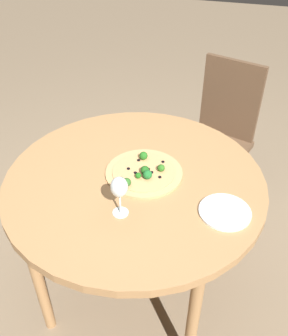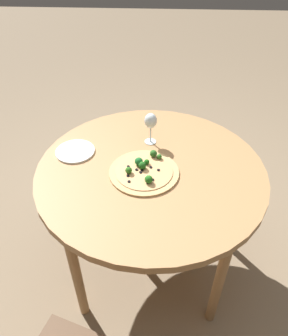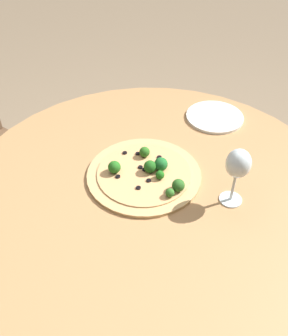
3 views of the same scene
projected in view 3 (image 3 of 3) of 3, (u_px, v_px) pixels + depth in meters
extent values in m
plane|color=#847056|center=(150.00, 315.00, 1.58)|extent=(12.00, 12.00, 0.00)
cylinder|color=#A87A4C|center=(153.00, 190.00, 1.09)|extent=(1.12, 1.12, 0.04)
cylinder|color=#A87A4C|center=(13.00, 327.00, 1.17)|extent=(0.05, 0.05, 0.73)
cylinder|color=#A87A4C|center=(100.00, 182.00, 1.67)|extent=(0.05, 0.05, 0.73)
cylinder|color=#A87A4C|center=(259.00, 218.00, 1.51)|extent=(0.05, 0.05, 0.73)
cylinder|color=brown|center=(55.00, 192.00, 1.87)|extent=(0.04, 0.04, 0.38)
cylinder|color=brown|center=(11.00, 165.00, 2.01)|extent=(0.04, 0.04, 0.38)
cylinder|color=tan|center=(144.00, 174.00, 1.10)|extent=(0.34, 0.34, 0.01)
cylinder|color=tan|center=(144.00, 173.00, 1.10)|extent=(0.28, 0.28, 0.00)
sphere|color=#2A5E21|center=(178.00, 185.00, 1.03)|extent=(0.04, 0.04, 0.04)
sphere|color=#306824|center=(170.00, 193.00, 1.01)|extent=(0.03, 0.03, 0.03)
sphere|color=#1F591A|center=(150.00, 167.00, 1.08)|extent=(0.04, 0.04, 0.04)
sphere|color=#23651D|center=(114.00, 167.00, 1.08)|extent=(0.04, 0.04, 0.04)
sphere|color=#1D6429|center=(161.00, 164.00, 1.09)|extent=(0.04, 0.04, 0.04)
sphere|color=#1D6118|center=(160.00, 175.00, 1.07)|extent=(0.03, 0.03, 0.03)
sphere|color=#2B641D|center=(145.00, 152.00, 1.14)|extent=(0.03, 0.03, 0.03)
cylinder|color=black|center=(118.00, 177.00, 1.08)|extent=(0.01, 0.01, 0.00)
cylinder|color=black|center=(138.00, 154.00, 1.16)|extent=(0.01, 0.01, 0.00)
cylinder|color=black|center=(140.00, 167.00, 1.11)|extent=(0.01, 0.01, 0.00)
cylinder|color=black|center=(148.00, 181.00, 1.06)|extent=(0.01, 0.01, 0.00)
cylinder|color=black|center=(125.00, 153.00, 1.16)|extent=(0.01, 0.01, 0.00)
cylinder|color=black|center=(138.00, 188.00, 1.04)|extent=(0.01, 0.01, 0.00)
cylinder|color=black|center=(151.00, 171.00, 1.09)|extent=(0.01, 0.01, 0.00)
cylinder|color=black|center=(159.00, 157.00, 1.14)|extent=(0.01, 0.01, 0.00)
cylinder|color=black|center=(149.00, 164.00, 1.12)|extent=(0.01, 0.01, 0.00)
cylinder|color=black|center=(145.00, 170.00, 1.10)|extent=(0.01, 0.01, 0.00)
cylinder|color=silver|center=(230.00, 199.00, 1.03)|extent=(0.06, 0.06, 0.00)
cylinder|color=silver|center=(233.00, 188.00, 1.00)|extent=(0.01, 0.01, 0.09)
ellipsoid|color=silver|center=(238.00, 164.00, 0.94)|extent=(0.07, 0.07, 0.08)
cylinder|color=silver|center=(215.00, 117.00, 1.33)|extent=(0.20, 0.20, 0.01)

